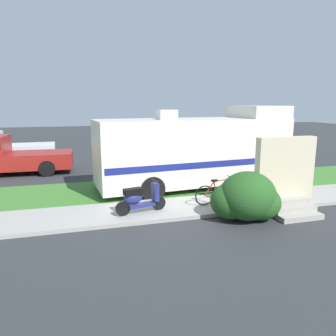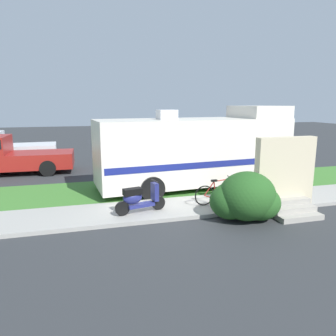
# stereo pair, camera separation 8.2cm
# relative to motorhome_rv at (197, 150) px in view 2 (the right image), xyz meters

# --- Properties ---
(ground_plane) EXTENTS (80.00, 80.00, 0.00)m
(ground_plane) POSITION_rel_motorhome_rv_xyz_m (-2.15, -1.29, -1.58)
(ground_plane) COLOR #2D3033
(sidewalk) EXTENTS (24.00, 2.00, 0.12)m
(sidewalk) POSITION_rel_motorhome_rv_xyz_m (-2.15, -2.49, -1.52)
(sidewalk) COLOR #9E9B93
(sidewalk) RESTS_ON ground
(grass_strip) EXTENTS (24.00, 3.40, 0.08)m
(grass_strip) POSITION_rel_motorhome_rv_xyz_m (-2.15, 0.21, -1.54)
(grass_strip) COLOR #3D752D
(grass_strip) RESTS_ON ground
(motorhome_rv) EXTENTS (7.97, 3.04, 3.33)m
(motorhome_rv) POSITION_rel_motorhome_rv_xyz_m (0.00, 0.00, 0.00)
(motorhome_rv) COLOR silver
(motorhome_rv) RESTS_ON ground
(scooter) EXTENTS (1.62, 0.61, 0.97)m
(scooter) POSITION_rel_motorhome_rv_xyz_m (-2.91, -2.78, -1.00)
(scooter) COLOR black
(scooter) RESTS_ON ground
(bicycle) EXTENTS (1.72, 0.52, 0.89)m
(bicycle) POSITION_rel_motorhome_rv_xyz_m (-0.18, -2.62, -1.08)
(bicycle) COLOR black
(bicycle) RESTS_ON ground
(pickup_truck_near) EXTENTS (5.52, 2.34, 1.89)m
(pickup_truck_near) POSITION_rel_motorhome_rv_xyz_m (-8.29, 4.95, -0.58)
(pickup_truck_near) COLOR maroon
(pickup_truck_near) RESTS_ON ground
(porch_steps) EXTENTS (2.00, 1.26, 2.40)m
(porch_steps) POSITION_rel_motorhome_rv_xyz_m (1.69, -3.58, -0.61)
(porch_steps) COLOR #9E998E
(porch_steps) RESTS_ON ground
(bush_by_porch) EXTENTS (2.05, 1.53, 1.45)m
(bush_by_porch) POSITION_rel_motorhome_rv_xyz_m (0.06, -3.97, -0.89)
(bush_by_porch) COLOR #23511E
(bush_by_porch) RESTS_ON ground
(bottle_green) EXTENTS (0.08, 0.08, 0.23)m
(bottle_green) POSITION_rel_motorhome_rv_xyz_m (2.52, -2.81, -1.36)
(bottle_green) COLOR #19722D
(bottle_green) RESTS_ON ground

